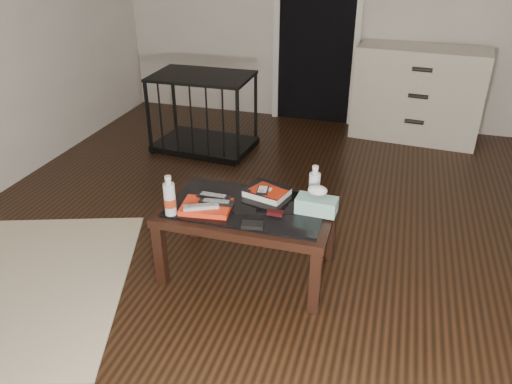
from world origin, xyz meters
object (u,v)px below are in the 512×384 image
Objects in this scene: water_bottle_right at (314,185)px; pet_crate at (204,125)px; water_bottle_left at (169,195)px; tissue_box at (317,205)px; coffee_table at (248,215)px; textbook at (267,192)px; dresser at (417,94)px.

pet_crate is at bearing 129.62° from water_bottle_right.
tissue_box is (0.79, 0.25, -0.07)m from water_bottle_left.
textbook is at bearing 64.29° from coffee_table.
coffee_table is 0.81× the size of dresser.
water_bottle_left is at bearing -159.36° from tissue_box.
dresser is 2.11m from pet_crate.
tissue_box is (-0.55, -2.57, 0.06)m from dresser.
coffee_table is at bearing -104.75° from dresser.
tissue_box reaches higher than textbook.
pet_crate is (-0.97, 1.75, -0.17)m from coffee_table.
textbook is at bearing 162.93° from tissue_box.
textbook is 0.34m from tissue_box.
tissue_box is (0.32, -0.12, 0.02)m from textbook.
water_bottle_right is at bearing 21.28° from coffee_table.
textbook is (0.07, 0.15, 0.09)m from coffee_table.
pet_crate is at bearing 106.56° from water_bottle_left.
textbook is 0.30m from water_bottle_right.
dresser is 5.21× the size of water_bottle_right.
pet_crate is 2.22m from tissue_box.
dresser is 4.96× the size of textbook.
textbook is 0.60m from water_bottle_left.
dresser is at bearing 76.73° from water_bottle_right.
water_bottle_left reaches higher than textbook.
water_bottle_right reaches higher than tissue_box.
water_bottle_left is 1.00× the size of water_bottle_right.
pet_crate reaches higher than water_bottle_left.
coffee_table is at bearing -158.72° from water_bottle_right.
water_bottle_left is (-0.39, -0.21, 0.18)m from coffee_table.
water_bottle_right is (-0.58, -2.47, 0.13)m from dresser.
coffee_table is 0.48m from water_bottle_left.
water_bottle_right reaches higher than textbook.
textbook is 1.05× the size of water_bottle_right.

